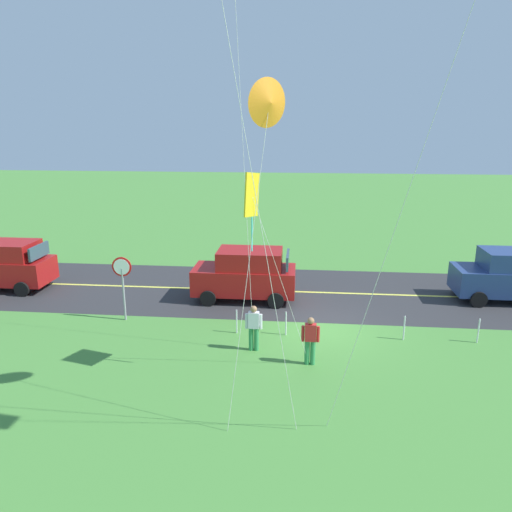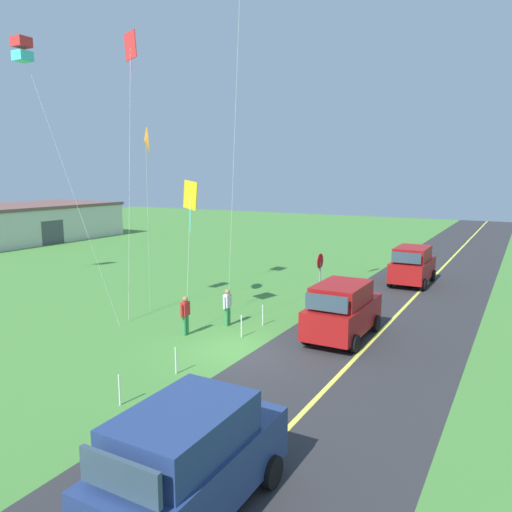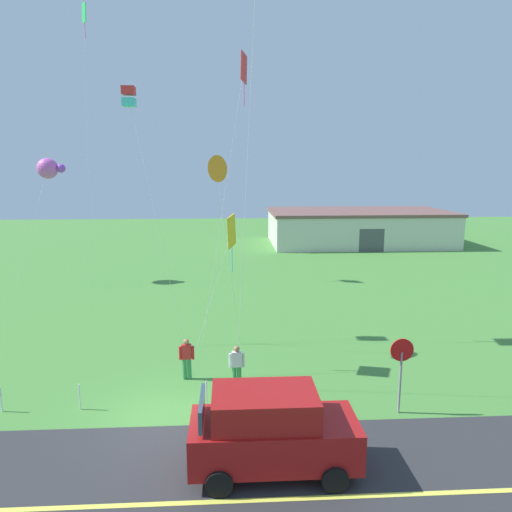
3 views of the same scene
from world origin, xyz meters
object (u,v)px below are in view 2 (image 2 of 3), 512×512
(car_parked_west_near, at_px, (190,459))
(kite_yellow_high, at_px, (130,52))
(warehouse_distant, at_px, (17,223))
(kite_orange_near, at_px, (22,50))
(stop_sign, at_px, (320,269))
(kite_pink_drift, at_px, (146,141))
(person_adult_near, at_px, (227,306))
(person_adult_companion, at_px, (185,314))
(car_suv_foreground, at_px, (342,310))
(kite_blue_mid, at_px, (190,197))
(car_parked_east_near, at_px, (412,265))

(car_parked_west_near, relative_size, kite_yellow_high, 0.34)
(warehouse_distant, bearing_deg, kite_orange_near, -124.07)
(kite_orange_near, bearing_deg, stop_sign, -39.38)
(stop_sign, height_order, kite_pink_drift, kite_pink_drift)
(kite_orange_near, bearing_deg, kite_yellow_high, -7.54)
(person_adult_near, distance_m, person_adult_companion, 2.05)
(car_suv_foreground, bearing_deg, kite_yellow_high, 92.12)
(kite_pink_drift, bearing_deg, kite_yellow_high, 56.25)
(kite_pink_drift, bearing_deg, warehouse_distant, 64.13)
(car_parked_west_near, distance_m, kite_orange_near, 16.43)
(kite_orange_near, bearing_deg, car_suv_foreground, -63.43)
(person_adult_companion, bearing_deg, car_suv_foreground, 11.24)
(car_suv_foreground, distance_m, kite_blue_mid, 7.91)
(car_parked_west_near, relative_size, kite_blue_mid, 0.71)
(car_parked_east_near, relative_size, kite_pink_drift, 0.52)
(person_adult_companion, height_order, kite_blue_mid, kite_blue_mid)
(kite_yellow_high, bearing_deg, stop_sign, -57.00)
(person_adult_near, bearing_deg, kite_yellow_high, -26.46)
(car_parked_east_near, height_order, kite_pink_drift, kite_pink_drift)
(kite_pink_drift, xyz_separation_m, warehouse_distant, (13.95, 28.77, -6.09))
(car_parked_west_near, height_order, kite_pink_drift, kite_pink_drift)
(car_parked_east_near, height_order, kite_blue_mid, kite_blue_mid)
(car_suv_foreground, distance_m, person_adult_near, 4.92)
(person_adult_companion, bearing_deg, kite_pink_drift, 142.94)
(kite_orange_near, bearing_deg, person_adult_near, -52.51)
(person_adult_companion, xyz_separation_m, kite_orange_near, (-2.72, 5.18, 10.11))
(warehouse_distant, bearing_deg, car_parked_west_near, -121.88)
(car_suv_foreground, height_order, person_adult_companion, car_suv_foreground)
(car_suv_foreground, relative_size, kite_yellow_high, 0.34)
(person_adult_companion, distance_m, kite_orange_near, 11.68)
(person_adult_near, xyz_separation_m, kite_blue_mid, (-0.14, 1.72, 4.59))
(person_adult_companion, bearing_deg, stop_sign, 53.48)
(car_parked_east_near, bearing_deg, stop_sign, 155.74)
(car_suv_foreground, xyz_separation_m, kite_blue_mid, (-0.97, 6.57, 4.30))
(stop_sign, xyz_separation_m, person_adult_companion, (-7.15, 2.92, -0.94))
(person_adult_near, bearing_deg, warehouse_distant, -43.92)
(kite_blue_mid, bearing_deg, car_suv_foreground, -81.62)
(kite_pink_drift, relative_size, warehouse_distant, 0.46)
(car_suv_foreground, height_order, car_parked_west_near, same)
(kite_blue_mid, height_order, kite_orange_near, kite_orange_near)
(person_adult_companion, bearing_deg, kite_orange_near, -166.61)
(kite_yellow_high, bearing_deg, car_suv_foreground, -87.88)
(kite_blue_mid, bearing_deg, kite_yellow_high, 80.67)
(stop_sign, height_order, person_adult_near, stop_sign)
(kite_pink_drift, bearing_deg, kite_orange_near, 148.16)
(kite_blue_mid, distance_m, kite_yellow_high, 7.39)
(car_parked_west_near, distance_m, person_adult_companion, 10.85)
(car_suv_foreground, distance_m, car_parked_west_near, 11.35)
(person_adult_near, bearing_deg, kite_pink_drift, -10.35)
(person_adult_companion, xyz_separation_m, kite_blue_mid, (1.73, 0.91, 4.59))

